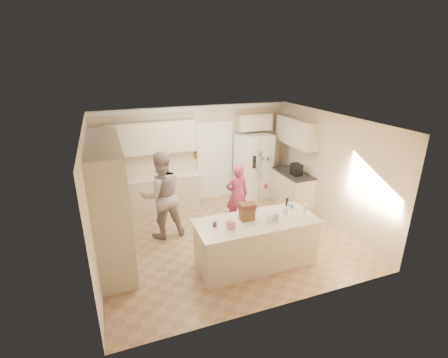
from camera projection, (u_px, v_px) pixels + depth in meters
name	position (u px, v px, depth m)	size (l,w,h in m)	color
floor	(225.00, 238.00, 7.22)	(5.20, 4.60, 0.02)	tan
ceiling	(225.00, 120.00, 6.30)	(5.20, 4.60, 0.02)	white
wall_back	(195.00, 154.00, 8.79)	(5.20, 0.02, 2.60)	beige
wall_front	(281.00, 236.00, 4.73)	(5.20, 0.02, 2.60)	beige
wall_left	(92.00, 201.00, 5.90)	(0.02, 4.60, 2.60)	beige
wall_right	(329.00, 169.00, 7.62)	(0.02, 4.60, 2.60)	beige
crown_back	(194.00, 108.00, 8.31)	(5.20, 0.08, 0.12)	white
pantry_bank	(110.00, 201.00, 6.22)	(0.60, 2.60, 2.35)	beige
back_base_cab	(157.00, 193.00, 8.44)	(2.20, 0.60, 0.88)	beige
back_countertop	(156.00, 177.00, 8.27)	(2.24, 0.63, 0.04)	#EFDCC6
back_upper_cab	(152.00, 137.00, 8.04)	(2.20, 0.35, 0.80)	beige
doorway_opening	(215.00, 161.00, 9.03)	(0.90, 0.06, 2.10)	black
doorway_casing	(215.00, 161.00, 9.00)	(1.02, 0.03, 2.22)	white
wall_frame_upper	(196.00, 145.00, 8.67)	(0.15, 0.02, 0.20)	brown
wall_frame_lower	(196.00, 155.00, 8.76)	(0.15, 0.02, 0.20)	brown
refrigerator	(253.00, 166.00, 9.07)	(0.90, 0.70, 1.80)	white
fridge_seam	(259.00, 170.00, 8.76)	(0.01, 0.02, 1.78)	gray
fridge_dispenser	(252.00, 162.00, 8.59)	(0.22, 0.03, 0.35)	black
fridge_handle_l	(258.00, 165.00, 8.68)	(0.02, 0.02, 0.85)	silver
fridge_handle_r	(261.00, 165.00, 8.71)	(0.02, 0.02, 0.85)	silver
over_fridge_cab	(254.00, 122.00, 8.89)	(0.95, 0.35, 0.45)	beige
right_base_cab	(292.00, 189.00, 8.69)	(0.60, 1.20, 0.88)	beige
right_countertop	(293.00, 173.00, 8.53)	(0.63, 1.24, 0.04)	#2D2B28
right_upper_cab	(297.00, 132.00, 8.38)	(0.35, 1.50, 0.70)	beige
coffee_maker	(296.00, 170.00, 8.28)	(0.22, 0.28, 0.30)	black
island_base	(256.00, 243.00, 6.16)	(2.20, 0.90, 0.88)	beige
island_top	(256.00, 222.00, 6.00)	(2.28, 0.96, 0.05)	#EFDCC6
utensil_crock	(286.00, 210.00, 6.22)	(0.13, 0.13, 0.15)	white
tissue_box	(231.00, 225.00, 5.70)	(0.13, 0.13, 0.14)	pink
tissue_plume	(231.00, 219.00, 5.66)	(0.08, 0.08, 0.08)	white
dollhouse_body	(247.00, 214.00, 5.99)	(0.26, 0.18, 0.22)	brown
dollhouse_roof	(247.00, 206.00, 5.93)	(0.28, 0.20, 0.10)	#592D1E
jam_jar	(215.00, 224.00, 5.76)	(0.07, 0.07, 0.09)	#59263F
greeting_card_a	(269.00, 220.00, 5.84)	(0.12, 0.01, 0.16)	white
greeting_card_b	(275.00, 217.00, 5.93)	(0.12, 0.01, 0.16)	silver
water_bottle	(306.00, 210.00, 6.13)	(0.07, 0.07, 0.24)	silver
shaker_salt	(289.00, 207.00, 6.44)	(0.05, 0.05, 0.09)	#34679D
shaker_pepper	(292.00, 206.00, 6.46)	(0.05, 0.05, 0.09)	#34679D
teen_boy	(162.00, 195.00, 6.97)	(0.95, 0.74, 1.95)	#9B9692
teen_girl	(237.00, 195.00, 7.53)	(0.55, 0.36, 1.49)	#AB354B
fridge_magnets	(259.00, 170.00, 8.75)	(0.76, 0.02, 1.44)	tan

